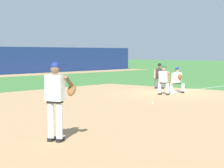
% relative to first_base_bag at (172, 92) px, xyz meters
% --- Properties ---
extents(ground_plane, '(160.00, 160.00, 0.00)m').
position_rel_first_base_bag_xyz_m(ground_plane, '(0.00, 0.00, -0.04)').
color(ground_plane, '#3D7533').
extents(infield_dirt_patch, '(18.00, 18.00, 0.01)m').
position_rel_first_base_bag_xyz_m(infield_dirt_patch, '(-6.11, -2.29, -0.04)').
color(infield_dirt_patch, tan).
rests_on(infield_dirt_patch, ground).
extents(first_base_bag, '(0.38, 0.38, 0.09)m').
position_rel_first_base_bag_xyz_m(first_base_bag, '(0.00, 0.00, 0.00)').
color(first_base_bag, white).
rests_on(first_base_bag, ground).
extents(baseball, '(0.07, 0.07, 0.07)m').
position_rel_first_base_bag_xyz_m(baseball, '(-4.58, -1.99, -0.01)').
color(baseball, white).
rests_on(baseball, ground).
extents(pitcher, '(0.81, 0.60, 1.86)m').
position_rel_first_base_bag_xyz_m(pitcher, '(-12.18, -4.58, 1.01)').
color(pitcher, black).
rests_on(pitcher, ground).
extents(first_baseman, '(0.85, 0.94, 1.34)m').
position_rel_first_base_bag_xyz_m(first_baseman, '(0.14, -0.23, 0.69)').
color(first_baseman, black).
rests_on(first_baseman, ground).
extents(baserunner, '(0.53, 0.65, 1.46)m').
position_rel_first_base_bag_xyz_m(baserunner, '(-1.21, -0.28, 0.75)').
color(baserunner, black).
rests_on(baserunner, ground).
extents(umpire, '(0.60, 0.67, 1.46)m').
position_rel_first_base_bag_xyz_m(umpire, '(1.73, 1.95, 0.75)').
color(umpire, black).
rests_on(umpire, ground).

